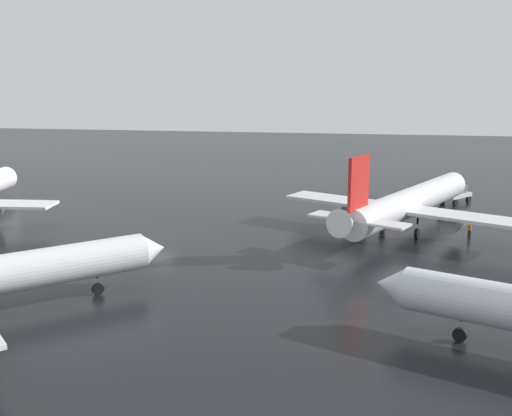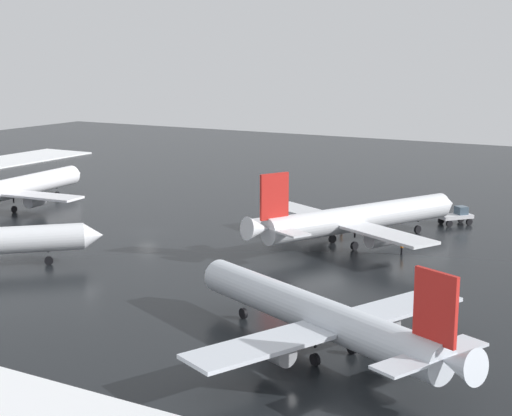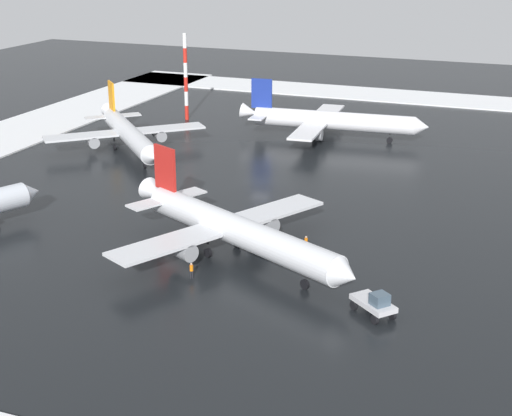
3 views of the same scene
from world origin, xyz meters
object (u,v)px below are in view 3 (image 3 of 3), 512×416
Objects in this scene: airplane_foreground_jet at (234,229)px; pushback_tug at (375,303)px; airplane_parked_starboard at (329,120)px; ground_crew_near_tug at (306,242)px; airplane_parked_portside at (128,133)px; ground_crew_mid_apron at (191,270)px; antenna_mast at (186,77)px.

pushback_tug is (7.83, 17.33, -2.02)m from airplane_foreground_jet.
airplane_parked_starboard reaches higher than ground_crew_near_tug.
pushback_tug is at bearing -74.37° from airplane_parked_starboard.
airplane_parked_portside is at bearing 160.66° from airplane_foreground_jet.
antenna_mast is (-64.37, -32.18, 7.03)m from ground_crew_mid_apron.
airplane_foreground_jet reaches higher than ground_crew_near_tug.
antenna_mast is (-24.11, -1.54, 4.91)m from airplane_parked_portside.
ground_crew_near_tug is (28.89, 39.20, -2.12)m from airplane_parked_portside.
airplane_foreground_jet reaches higher than pushback_tug.
ground_crew_mid_apron is (-1.23, -19.28, -0.31)m from pushback_tug.
pushback_tug is (61.37, 22.46, -1.91)m from airplane_parked_starboard.
ground_crew_near_tug is 14.23m from ground_crew_mid_apron.
antenna_mast reaches higher than pushback_tug.
pushback_tug reaches higher than ground_crew_near_tug.
antenna_mast is (-53.00, -40.74, 7.03)m from ground_crew_near_tug.
airplane_parked_portside is 33.91m from airplane_parked_starboard.
airplane_parked_starboard is at bearing 122.05° from airplane_foreground_jet.
airplane_parked_portside is 24.65m from antenna_mast.
ground_crew_mid_apron is (6.61, -1.95, -2.33)m from airplane_foreground_jet.
antenna_mast reaches higher than airplane_foreground_jet.
airplane_foreground_jet is at bearing -89.00° from airplane_parked_starboard.
airplane_parked_portside is 0.77× the size of airplane_parked_starboard.
airplane_parked_starboard is at bearing 82.62° from airplane_parked_portside.
airplane_parked_portside reaches higher than ground_crew_mid_apron.
antenna_mast is at bearing 140.36° from airplane_parked_portside.
airplane_parked_starboard reaches higher than ground_crew_mid_apron.
ground_crew_mid_apron is (11.37, -8.56, 0.00)m from ground_crew_near_tug.
airplane_foreground_jet is at bearing 30.58° from antenna_mast.
airplane_parked_portside is at bearing 17.11° from ground_crew_near_tug.
airplane_parked_portside is 48.74m from ground_crew_near_tug.
airplane_parked_starboard is 29.70m from antenna_mast.
airplane_foreground_jet is at bearing -164.29° from pushback_tug.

